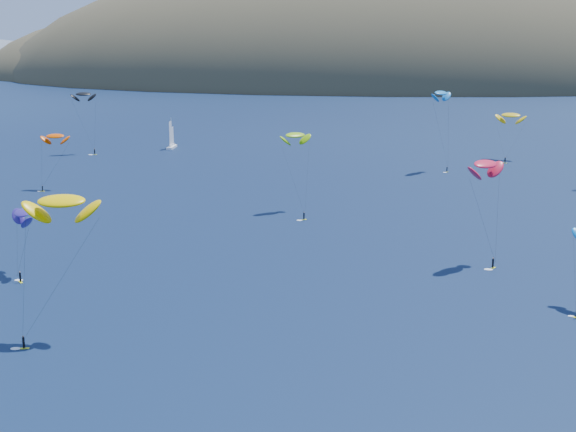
% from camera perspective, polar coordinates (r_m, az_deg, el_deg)
% --- Properties ---
extents(island, '(730.00, 300.00, 210.00)m').
position_cam_1_polar(island, '(640.62, 8.26, 8.74)').
color(island, '#3D3526').
rests_on(island, ground).
extents(sailboat, '(9.16, 7.95, 11.48)m').
position_cam_1_polar(sailboat, '(299.91, -8.28, 4.97)').
color(sailboat, white).
rests_on(sailboat, ground).
extents(kitesurfer_1, '(8.05, 7.87, 16.97)m').
position_cam_1_polar(kitesurfer_1, '(235.72, -16.23, 5.48)').
color(kitesurfer_1, '#F8FF1C').
rests_on(kitesurfer_1, ground).
extents(kitesurfer_2, '(11.54, 10.57, 23.98)m').
position_cam_1_polar(kitesurfer_2, '(124.44, -15.81, 1.02)').
color(kitesurfer_2, '#F8FF1C').
rests_on(kitesurfer_2, ground).
extents(kitesurfer_3, '(8.86, 15.98, 21.08)m').
position_cam_1_polar(kitesurfer_3, '(200.58, 0.52, 5.76)').
color(kitesurfer_3, '#F8FF1C').
rests_on(kitesurfer_3, ground).
extents(kitesurfer_4, '(8.71, 9.63, 26.70)m').
position_cam_1_polar(kitesurfer_4, '(256.96, 10.83, 8.59)').
color(kitesurfer_4, '#F8FF1C').
rests_on(kitesurfer_4, ground).
extents(kitesurfer_9, '(9.85, 9.97, 22.45)m').
position_cam_1_polar(kitesurfer_9, '(160.46, 13.87, 3.60)').
color(kitesurfer_9, '#F8FF1C').
rests_on(kitesurfer_9, ground).
extents(kitesurfer_10, '(8.17, 11.69, 13.94)m').
position_cam_1_polar(kitesurfer_10, '(159.48, -18.40, 0.20)').
color(kitesurfer_10, '#F8FF1C').
rests_on(kitesurfer_10, ground).
extents(kitesurfer_11, '(10.80, 14.33, 17.54)m').
position_cam_1_polar(kitesurfer_11, '(284.39, 15.57, 6.92)').
color(kitesurfer_11, '#F8FF1C').
rests_on(kitesurfer_11, ground).
extents(kitesurfer_12, '(9.70, 8.36, 23.13)m').
position_cam_1_polar(kitesurfer_12, '(294.07, -14.35, 8.39)').
color(kitesurfer_12, '#F8FF1C').
rests_on(kitesurfer_12, ground).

